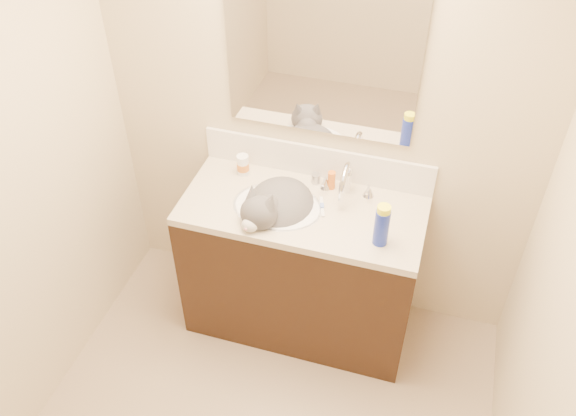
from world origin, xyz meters
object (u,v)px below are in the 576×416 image
Objects in this scene: silver_jar at (316,179)px; amber_bottle at (331,180)px; spray_can at (381,227)px; basin at (278,217)px; vanity_cabinet at (301,270)px; faucet at (346,183)px; cat at (276,209)px; pill_bottle at (243,165)px.

silver_jar is 0.09m from amber_bottle.
basin is at bearing 168.71° from spray_can.
basin is 2.41× the size of spray_can.
faucet is at bearing 37.29° from vanity_cabinet.
cat is 5.22× the size of amber_bottle.
cat is at bearing 169.30° from spray_can.
amber_bottle reaches higher than vanity_cabinet.
basin is 4.57× the size of amber_bottle.
cat is at bearing -150.50° from faucet.
spray_can is (0.40, -0.13, 0.54)m from vanity_cabinet.
spray_can is (0.52, -0.10, 0.16)m from basin.
faucet is 0.55× the size of cat.
pill_bottle is at bearing 141.65° from basin.
faucet reaches higher than vanity_cabinet.
vanity_cabinet is 0.46m from cat.
cat is 0.55m from spray_can.
amber_bottle is (0.22, 0.22, 0.06)m from cat.
pill_bottle reaches higher than vanity_cabinet.
pill_bottle is at bearing -177.87° from amber_bottle.
basin is 0.38m from faucet.
faucet is 0.19m from silver_jar.
vanity_cabinet is 4.29× the size of faucet.
amber_bottle is at bearing 62.17° from vanity_cabinet.
amber_bottle is (-0.08, 0.05, -0.04)m from faucet.
pill_bottle is 0.60× the size of spray_can.
vanity_cabinet is 0.54m from amber_bottle.
amber_bottle is (0.10, 0.18, 0.50)m from vanity_cabinet.
amber_bottle reaches higher than basin.
basin is (-0.12, -0.03, 0.38)m from vanity_cabinet.
vanity_cabinet is at bearing 14.04° from basin.
vanity_cabinet is 12.19× the size of amber_bottle.
cat is at bearing -119.87° from silver_jar.
amber_bottle is (0.22, 0.21, 0.12)m from basin.
faucet is at bearing -3.17° from pill_bottle.
pill_bottle is 2.09× the size of silver_jar.
amber_bottle is 0.45m from spray_can.
spray_can is (0.22, -0.27, 0.01)m from faucet.
spray_can reaches higher than silver_jar.
vanity_cabinet is 10.69× the size of pill_bottle.
vanity_cabinet is at bearing -142.71° from faucet.
pill_bottle is 1.14× the size of amber_bottle.
silver_jar is (0.38, 0.03, -0.03)m from pill_bottle.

